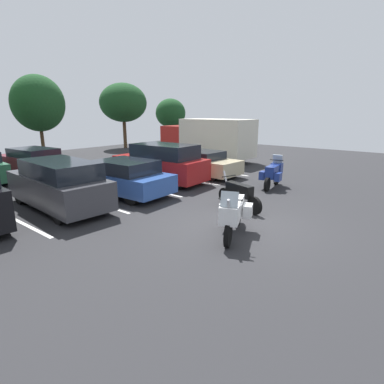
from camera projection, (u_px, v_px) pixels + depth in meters
name	position (u px, v px, depth m)	size (l,w,h in m)	color
ground	(242.00, 226.00, 9.52)	(44.00, 44.00, 0.10)	#262628
motorcycle_touring	(233.00, 213.00, 8.44)	(2.17, 1.23, 1.44)	black
motorcycle_second	(273.00, 173.00, 13.94)	(2.05, 0.98, 1.43)	black
motorcycle_third	(239.00, 194.00, 10.90)	(0.86, 2.10, 1.25)	black
parking_stripes	(87.00, 200.00, 12.06)	(16.38, 5.10, 0.01)	silver
car_charcoal	(59.00, 184.00, 10.85)	(2.04, 4.77, 1.74)	#38383D
car_blue	(121.00, 177.00, 12.83)	(2.14, 4.80, 1.45)	#2D519E
car_red	(161.00, 163.00, 15.02)	(2.13, 4.83, 1.85)	maroon
car_champagne	(198.00, 163.00, 16.79)	(2.03, 4.76, 1.32)	#C1B289
car_far_maroon	(34.00, 162.00, 16.78)	(2.25, 5.01, 1.45)	maroon
box_truck	(208.00, 139.00, 21.59)	(2.64, 6.81, 2.86)	#A51E19
tree_center	(171.00, 113.00, 34.10)	(3.28, 3.28, 4.73)	#4C3823
tree_far_left	(38.00, 103.00, 23.00)	(3.79, 3.79, 6.00)	#4C3823
tree_far_right	(123.00, 103.00, 28.50)	(4.30, 4.30, 5.89)	#4C3823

